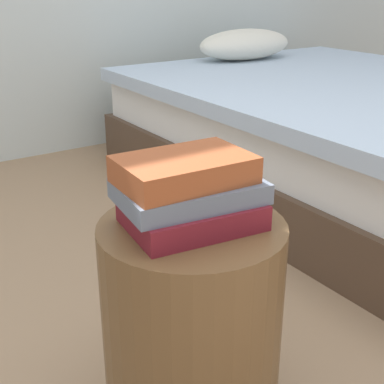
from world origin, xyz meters
The scene contains 5 objects.
bed centered at (1.39, 0.77, 0.23)m, with size 1.54×2.01×0.62m.
side_table centered at (0.00, 0.00, 0.23)m, with size 0.35×0.35×0.46m, color brown.
book_maroon centered at (0.00, 0.00, 0.48)m, with size 0.23×0.17×0.05m, color maroon.
book_slate centered at (0.00, 0.01, 0.53)m, with size 0.25×0.17×0.04m, color slate.
book_rust centered at (-0.01, 0.01, 0.57)m, with size 0.23×0.15×0.05m, color #994723.
Camera 1 is at (-0.50, -0.74, 0.89)m, focal length 50.28 mm.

